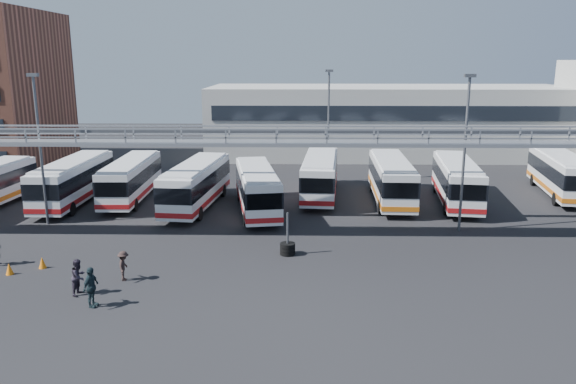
{
  "coord_description": "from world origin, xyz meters",
  "views": [
    {
      "loc": [
        1.36,
        -28.89,
        11.1
      ],
      "look_at": [
        0.66,
        6.0,
        2.82
      ],
      "focal_mm": 35.0,
      "sensor_mm": 36.0,
      "label": 1
    }
  ],
  "objects_px": {
    "pedestrian_d": "(91,287)",
    "bus_2": "(131,178)",
    "bus_3": "(196,183)",
    "light_pole_left": "(40,142)",
    "bus_6": "(391,178)",
    "pedestrian_b": "(79,277)",
    "tire_stack": "(288,248)",
    "cone_left": "(42,263)",
    "bus_9": "(560,173)",
    "cone_right": "(9,269)",
    "bus_4": "(257,188)",
    "light_pole_back": "(328,120)",
    "bus_7": "(457,180)",
    "light_pole_mid": "(465,145)",
    "bus_5": "(320,174)",
    "bus_1": "(73,180)",
    "pedestrian_c": "(124,266)"
  },
  "relations": [
    {
      "from": "pedestrian_d",
      "to": "bus_2",
      "type": "bearing_deg",
      "value": 22.77
    },
    {
      "from": "bus_3",
      "to": "light_pole_left",
      "type": "bearing_deg",
      "value": -148.07
    },
    {
      "from": "bus_6",
      "to": "pedestrian_b",
      "type": "xyz_separation_m",
      "value": [
        -17.91,
        -18.52,
        -1.02
      ]
    },
    {
      "from": "tire_stack",
      "to": "cone_left",
      "type": "bearing_deg",
      "value": -169.66
    },
    {
      "from": "light_pole_left",
      "to": "pedestrian_b",
      "type": "xyz_separation_m",
      "value": [
        6.77,
        -11.78,
        -4.83
      ]
    },
    {
      "from": "bus_9",
      "to": "tire_stack",
      "type": "height_order",
      "value": "bus_9"
    },
    {
      "from": "pedestrian_b",
      "to": "cone_right",
      "type": "distance_m",
      "value": 5.33
    },
    {
      "from": "pedestrian_b",
      "to": "cone_left",
      "type": "xyz_separation_m",
      "value": [
        -3.37,
        3.41,
        -0.58
      ]
    },
    {
      "from": "light_pole_left",
      "to": "bus_4",
      "type": "xyz_separation_m",
      "value": [
        14.25,
        3.54,
        -3.9
      ]
    },
    {
      "from": "light_pole_back",
      "to": "bus_9",
      "type": "height_order",
      "value": "light_pole_back"
    },
    {
      "from": "pedestrian_d",
      "to": "cone_right",
      "type": "bearing_deg",
      "value": 67.87
    },
    {
      "from": "light_pole_left",
      "to": "cone_right",
      "type": "height_order",
      "value": "light_pole_left"
    },
    {
      "from": "bus_7",
      "to": "bus_9",
      "type": "relative_size",
      "value": 0.98
    },
    {
      "from": "cone_left",
      "to": "tire_stack",
      "type": "xyz_separation_m",
      "value": [
        13.31,
        2.43,
        0.11
      ]
    },
    {
      "from": "light_pole_mid",
      "to": "bus_2",
      "type": "distance_m",
      "value": 25.65
    },
    {
      "from": "bus_5",
      "to": "bus_6",
      "type": "bearing_deg",
      "value": -10.26
    },
    {
      "from": "light_pole_left",
      "to": "bus_1",
      "type": "height_order",
      "value": "light_pole_left"
    },
    {
      "from": "bus_6",
      "to": "light_pole_left",
      "type": "bearing_deg",
      "value": -162.54
    },
    {
      "from": "pedestrian_d",
      "to": "bus_1",
      "type": "bearing_deg",
      "value": 34.96
    },
    {
      "from": "bus_6",
      "to": "pedestrian_d",
      "type": "xyz_separation_m",
      "value": [
        -16.79,
        -19.93,
        -0.95
      ]
    },
    {
      "from": "bus_4",
      "to": "pedestrian_d",
      "type": "height_order",
      "value": "bus_4"
    },
    {
      "from": "light_pole_back",
      "to": "bus_6",
      "type": "distance_m",
      "value": 9.44
    },
    {
      "from": "bus_6",
      "to": "bus_9",
      "type": "distance_m",
      "value": 14.56
    },
    {
      "from": "bus_7",
      "to": "pedestrian_b",
      "type": "distance_m",
      "value": 29.19
    },
    {
      "from": "bus_1",
      "to": "pedestrian_b",
      "type": "height_order",
      "value": "bus_1"
    },
    {
      "from": "light_pole_back",
      "to": "bus_2",
      "type": "bearing_deg",
      "value": -156.01
    },
    {
      "from": "light_pole_back",
      "to": "pedestrian_b",
      "type": "relative_size",
      "value": 5.72
    },
    {
      "from": "pedestrian_c",
      "to": "bus_9",
      "type": "bearing_deg",
      "value": -63.53
    },
    {
      "from": "pedestrian_d",
      "to": "bus_3",
      "type": "bearing_deg",
      "value": 6.18
    },
    {
      "from": "bus_6",
      "to": "bus_9",
      "type": "bearing_deg",
      "value": 11.61
    },
    {
      "from": "bus_7",
      "to": "pedestrian_d",
      "type": "height_order",
      "value": "bus_7"
    },
    {
      "from": "bus_3",
      "to": "bus_6",
      "type": "xyz_separation_m",
      "value": [
        15.13,
        2.06,
        0.01
      ]
    },
    {
      "from": "bus_6",
      "to": "pedestrian_b",
      "type": "distance_m",
      "value": 25.78
    },
    {
      "from": "bus_5",
      "to": "pedestrian_d",
      "type": "bearing_deg",
      "value": -113.05
    },
    {
      "from": "bus_9",
      "to": "pedestrian_c",
      "type": "height_order",
      "value": "bus_9"
    },
    {
      "from": "light_pole_back",
      "to": "pedestrian_b",
      "type": "xyz_separation_m",
      "value": [
        -13.23,
        -25.78,
        -4.83
      ]
    },
    {
      "from": "light_pole_left",
      "to": "light_pole_back",
      "type": "height_order",
      "value": "same"
    },
    {
      "from": "bus_9",
      "to": "bus_1",
      "type": "bearing_deg",
      "value": -165.78
    },
    {
      "from": "bus_4",
      "to": "bus_9",
      "type": "xyz_separation_m",
      "value": [
        24.79,
        5.58,
        0.09
      ]
    },
    {
      "from": "bus_7",
      "to": "tire_stack",
      "type": "distance_m",
      "value": 17.88
    },
    {
      "from": "bus_5",
      "to": "pedestrian_c",
      "type": "height_order",
      "value": "bus_5"
    },
    {
      "from": "bus_1",
      "to": "bus_7",
      "type": "relative_size",
      "value": 0.99
    },
    {
      "from": "cone_left",
      "to": "bus_3",
      "type": "bearing_deg",
      "value": 64.8
    },
    {
      "from": "light_pole_mid",
      "to": "bus_4",
      "type": "height_order",
      "value": "light_pole_mid"
    },
    {
      "from": "bus_1",
      "to": "pedestrian_d",
      "type": "bearing_deg",
      "value": -66.21
    },
    {
      "from": "light_pole_mid",
      "to": "pedestrian_d",
      "type": "xyz_separation_m",
      "value": [
        -20.12,
        -12.19,
        -4.77
      ]
    },
    {
      "from": "light_pole_back",
      "to": "cone_left",
      "type": "distance_m",
      "value": 28.37
    },
    {
      "from": "light_pole_mid",
      "to": "bus_7",
      "type": "height_order",
      "value": "light_pole_mid"
    },
    {
      "from": "cone_left",
      "to": "bus_7",
      "type": "bearing_deg",
      "value": 29.08
    },
    {
      "from": "light_pole_left",
      "to": "bus_5",
      "type": "relative_size",
      "value": 0.89
    }
  ]
}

